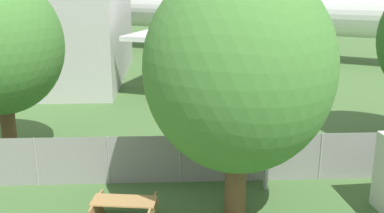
% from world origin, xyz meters
% --- Properties ---
extents(perimeter_fence, '(56.07, 0.07, 1.79)m').
position_xyz_m(perimeter_fence, '(-0.00, 11.20, 0.89)').
color(perimeter_fence, gray).
rests_on(perimeter_fence, ground).
extents(airplane, '(43.39, 36.13, 12.51)m').
position_xyz_m(airplane, '(6.23, 38.89, 4.26)').
color(airplane, white).
rests_on(airplane, ground).
extents(picnic_bench_near_cabin, '(2.07, 1.63, 0.76)m').
position_xyz_m(picnic_bench_near_cabin, '(-4.29, 8.43, 0.48)').
color(picnic_bench_near_cabin, '#A37A47').
rests_on(picnic_bench_near_cabin, ground).
extents(tree_behind_benches, '(5.53, 5.53, 7.66)m').
position_xyz_m(tree_behind_benches, '(-0.89, 8.88, 4.60)').
color(tree_behind_benches, brown).
rests_on(tree_behind_benches, ground).
extents(light_mast, '(0.44, 0.44, 8.37)m').
position_xyz_m(light_mast, '(0.42, 10.52, 5.06)').
color(light_mast, '#99999E').
rests_on(light_mast, ground).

